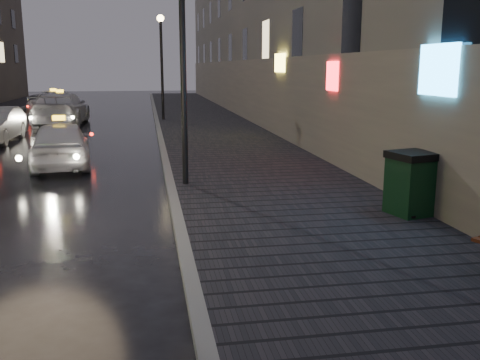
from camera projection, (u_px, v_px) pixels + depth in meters
The scene contains 10 objects.
ground at pixel (71, 304), 6.57m from camera, with size 120.00×120.00×0.00m, color black.
sidewalk at pixel (204, 122), 27.44m from camera, with size 4.60×58.00×0.15m, color black.
curb at pixel (157, 123), 27.04m from camera, with size 0.20×58.00×0.15m, color slate.
building_near at pixel (251, 1), 30.50m from camera, with size 1.80×50.00×13.00m, color #605B54.
lamp_near at pixel (183, 38), 11.93m from camera, with size 0.36×0.36×5.28m.
lamp_far at pixel (161, 54), 27.35m from camera, with size 0.36×0.36×5.28m.
trash_bin at pixel (412, 183), 9.90m from camera, with size 0.93×0.93×1.18m.
taxi_near at pixel (61, 144), 15.37m from camera, with size 1.60×3.98×1.36m, color silver.
taxi_mid at pixel (61, 109), 26.54m from camera, with size 2.25×5.54×1.61m, color silver.
taxi_far at pixel (54, 103), 32.22m from camera, with size 2.38×5.16×1.43m, color silver.
Camera 1 is at (1.00, -6.37, 2.86)m, focal length 40.00 mm.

